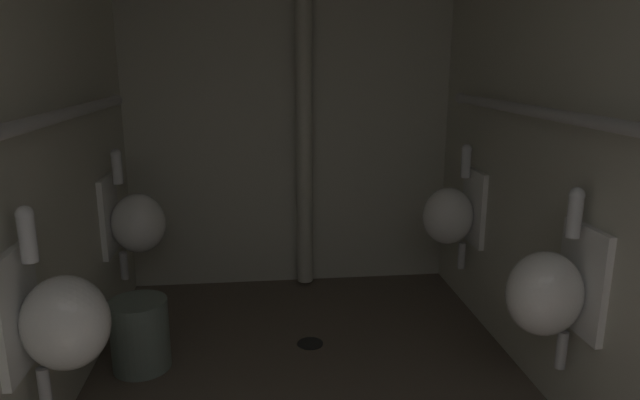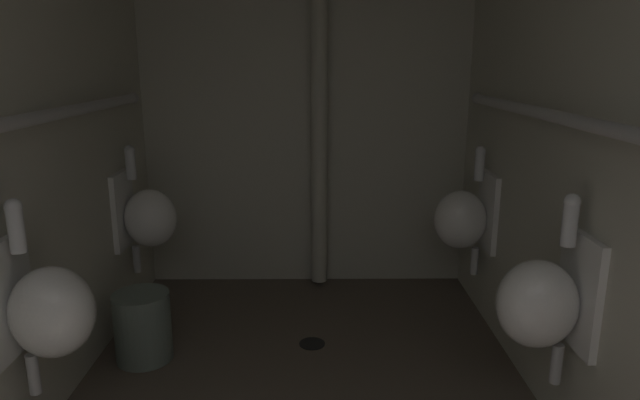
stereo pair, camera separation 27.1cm
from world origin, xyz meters
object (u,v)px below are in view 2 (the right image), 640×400
(standpipe_back_wall, at_px, (319,108))
(floor_drain, at_px, (312,343))
(urinal_right_far, at_px, (464,218))
(waste_bin, at_px, (143,326))
(urinal_right_mid, at_px, (543,301))
(urinal_left_far, at_px, (147,216))
(urinal_left_mid, at_px, (46,309))

(standpipe_back_wall, distance_m, floor_drain, 1.46)
(urinal_right_far, bearing_deg, waste_bin, -164.88)
(standpipe_back_wall, bearing_deg, urinal_right_mid, -63.42)
(urinal_right_far, height_order, floor_drain, urinal_right_far)
(urinal_left_far, bearing_deg, standpipe_back_wall, 25.05)
(urinal_left_far, relative_size, standpipe_back_wall, 0.32)
(urinal_right_mid, distance_m, waste_bin, 1.90)
(urinal_left_mid, bearing_deg, urinal_right_mid, 1.73)
(urinal_left_far, bearing_deg, urinal_left_mid, -90.00)
(urinal_left_mid, distance_m, urinal_left_far, 1.24)
(urinal_left_far, distance_m, standpipe_back_wall, 1.25)
(urinal_left_far, xyz_separation_m, floor_drain, (0.96, -0.37, -0.61))
(floor_drain, relative_size, waste_bin, 0.39)
(urinal_right_far, height_order, standpipe_back_wall, standpipe_back_wall)
(standpipe_back_wall, bearing_deg, urinal_left_mid, -120.43)
(urinal_left_far, height_order, floor_drain, urinal_left_far)
(urinal_left_mid, bearing_deg, urinal_right_far, 33.08)
(urinal_left_mid, relative_size, urinal_left_far, 1.00)
(urinal_right_far, bearing_deg, urinal_left_mid, -146.92)
(standpipe_back_wall, bearing_deg, urinal_right_far, -31.96)
(urinal_left_far, relative_size, waste_bin, 2.12)
(urinal_left_mid, bearing_deg, urinal_left_far, 90.00)
(urinal_left_mid, bearing_deg, standpipe_back_wall, 59.57)
(standpipe_back_wall, bearing_deg, waste_bin, -132.59)
(urinal_left_mid, height_order, urinal_right_far, same)
(urinal_right_far, bearing_deg, urinal_right_mid, -90.00)
(urinal_right_mid, xyz_separation_m, standpipe_back_wall, (-0.83, 1.65, 0.58))
(urinal_left_mid, bearing_deg, waste_bin, 82.22)
(urinal_left_far, relative_size, urinal_right_far, 1.00)
(standpipe_back_wall, distance_m, waste_bin, 1.68)
(urinal_left_mid, distance_m, urinal_right_mid, 1.83)
(urinal_left_mid, relative_size, waste_bin, 2.12)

